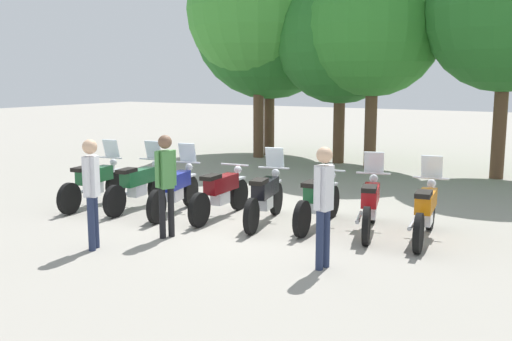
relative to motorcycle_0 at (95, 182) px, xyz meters
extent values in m
plane|color=gray|center=(3.37, 0.54, -0.52)|extent=(80.00, 80.00, 0.00)
cylinder|color=black|center=(-0.11, 0.73, -0.20)|extent=(0.19, 0.65, 0.64)
cylinder|color=black|center=(0.12, -0.81, -0.20)|extent=(0.19, 0.65, 0.64)
cube|color=silver|center=(-0.11, 0.73, 0.14)|extent=(0.17, 0.37, 0.04)
cube|color=#1E6033|center=(0.00, 0.01, 0.15)|extent=(0.40, 0.98, 0.30)
cube|color=silver|center=(0.01, -0.04, -0.12)|extent=(0.28, 0.43, 0.24)
cube|color=black|center=(0.06, -0.39, 0.34)|extent=(0.30, 0.47, 0.08)
cylinder|color=silver|center=(-0.09, 0.64, 0.12)|extent=(0.08, 0.23, 0.64)
cylinder|color=silver|center=(-0.08, 0.55, 0.45)|extent=(0.62, 0.13, 0.04)
sphere|color=silver|center=(-0.10, 0.68, 0.33)|extent=(0.18, 0.18, 0.16)
cylinder|color=silver|center=(-0.10, -0.36, -0.18)|extent=(0.17, 0.70, 0.07)
cube|color=silver|center=(-0.09, 0.61, 0.65)|extent=(0.38, 0.18, 0.39)
cylinder|color=black|center=(0.86, 1.01, -0.20)|extent=(0.19, 0.65, 0.64)
cylinder|color=black|center=(1.08, -0.52, -0.20)|extent=(0.19, 0.65, 0.64)
cube|color=silver|center=(0.86, 1.01, 0.14)|extent=(0.17, 0.37, 0.04)
cube|color=#1E6033|center=(0.96, 0.29, 0.15)|extent=(0.39, 0.98, 0.30)
cube|color=silver|center=(0.97, 0.24, -0.12)|extent=(0.28, 0.43, 0.24)
cube|color=black|center=(1.02, -0.10, 0.34)|extent=(0.30, 0.47, 0.08)
cylinder|color=silver|center=(0.87, 0.92, 0.12)|extent=(0.08, 0.23, 0.64)
cylinder|color=silver|center=(0.88, 0.83, 0.45)|extent=(0.62, 0.12, 0.04)
sphere|color=silver|center=(0.86, 0.96, 0.33)|extent=(0.18, 0.18, 0.16)
cylinder|color=silver|center=(0.85, -0.08, -0.18)|extent=(0.17, 0.70, 0.07)
cube|color=silver|center=(0.87, 0.89, 0.65)|extent=(0.38, 0.18, 0.39)
cylinder|color=black|center=(1.75, 1.03, -0.20)|extent=(0.24, 0.65, 0.64)
cylinder|color=black|center=(2.10, -0.48, -0.20)|extent=(0.24, 0.65, 0.64)
cube|color=silver|center=(1.75, 1.03, 0.14)|extent=(0.20, 0.38, 0.04)
cube|color=navy|center=(1.92, 0.32, 0.15)|extent=(0.47, 0.98, 0.30)
cube|color=silver|center=(1.93, 0.27, -0.12)|extent=(0.30, 0.44, 0.24)
cube|color=black|center=(2.01, -0.07, 0.34)|extent=(0.33, 0.48, 0.08)
cylinder|color=silver|center=(1.77, 0.94, 0.12)|extent=(0.10, 0.23, 0.64)
cylinder|color=silver|center=(1.79, 0.85, 0.45)|extent=(0.61, 0.18, 0.04)
sphere|color=silver|center=(1.76, 0.98, 0.33)|extent=(0.19, 0.19, 0.16)
cylinder|color=silver|center=(1.84, -0.06, -0.18)|extent=(0.23, 0.70, 0.07)
cube|color=silver|center=(1.78, 0.91, 0.65)|extent=(0.38, 0.21, 0.39)
cylinder|color=black|center=(2.83, 1.26, -0.20)|extent=(0.15, 0.65, 0.64)
cylinder|color=black|center=(2.95, -0.29, -0.20)|extent=(0.15, 0.65, 0.64)
cube|color=silver|center=(2.83, 1.26, 0.14)|extent=(0.15, 0.37, 0.04)
cube|color=maroon|center=(2.88, 0.54, 0.15)|extent=(0.33, 0.97, 0.30)
cube|color=silver|center=(2.89, 0.49, -0.12)|extent=(0.25, 0.42, 0.24)
cube|color=black|center=(2.92, 0.14, 0.34)|extent=(0.27, 0.46, 0.08)
cylinder|color=silver|center=(2.84, 1.17, 0.12)|extent=(0.07, 0.23, 0.64)
cylinder|color=silver|center=(2.84, 1.08, 0.45)|extent=(0.62, 0.08, 0.04)
sphere|color=silver|center=(2.83, 1.21, 0.33)|extent=(0.17, 0.17, 0.16)
cylinder|color=silver|center=(2.75, 0.18, -0.18)|extent=(0.12, 0.70, 0.07)
cylinder|color=black|center=(3.68, 1.30, -0.20)|extent=(0.24, 0.65, 0.64)
cylinder|color=black|center=(4.02, -0.21, -0.20)|extent=(0.24, 0.65, 0.64)
cube|color=silver|center=(3.68, 1.30, 0.14)|extent=(0.20, 0.38, 0.04)
cube|color=black|center=(3.84, 0.59, 0.15)|extent=(0.46, 0.98, 0.30)
cube|color=silver|center=(3.85, 0.54, -0.12)|extent=(0.30, 0.44, 0.24)
cube|color=black|center=(3.92, 0.20, 0.34)|extent=(0.33, 0.48, 0.08)
cylinder|color=silver|center=(3.70, 1.21, 0.12)|extent=(0.10, 0.23, 0.64)
cylinder|color=silver|center=(3.72, 1.12, 0.45)|extent=(0.61, 0.17, 0.04)
sphere|color=silver|center=(3.69, 1.25, 0.33)|extent=(0.19, 0.19, 0.16)
cylinder|color=silver|center=(3.76, 0.22, -0.18)|extent=(0.22, 0.70, 0.07)
cube|color=silver|center=(3.71, 1.18, 0.65)|extent=(0.38, 0.21, 0.39)
cylinder|color=black|center=(4.75, 1.60, -0.20)|extent=(0.15, 0.65, 0.64)
cylinder|color=black|center=(4.87, 0.06, -0.20)|extent=(0.15, 0.65, 0.64)
cube|color=silver|center=(4.75, 1.60, 0.14)|extent=(0.15, 0.37, 0.04)
cube|color=#1E6033|center=(4.80, 0.88, 0.15)|extent=(0.33, 0.97, 0.30)
cube|color=silver|center=(4.81, 0.83, -0.12)|extent=(0.25, 0.42, 0.24)
cube|color=black|center=(4.83, 0.48, 0.34)|extent=(0.27, 0.46, 0.08)
cylinder|color=silver|center=(4.76, 1.51, 0.12)|extent=(0.07, 0.23, 0.64)
cylinder|color=silver|center=(4.76, 1.42, 0.45)|extent=(0.62, 0.08, 0.04)
sphere|color=silver|center=(4.76, 1.55, 0.33)|extent=(0.17, 0.17, 0.16)
cylinder|color=silver|center=(4.67, 0.52, -0.18)|extent=(0.12, 0.70, 0.07)
cylinder|color=black|center=(5.56, 1.66, -0.20)|extent=(0.27, 0.64, 0.64)
cylinder|color=black|center=(5.97, 0.17, -0.20)|extent=(0.27, 0.64, 0.64)
cube|color=silver|center=(5.56, 1.66, 0.14)|extent=(0.21, 0.38, 0.04)
cube|color=red|center=(5.76, 0.97, 0.15)|extent=(0.50, 0.98, 0.30)
cube|color=silver|center=(5.77, 0.92, -0.12)|extent=(0.32, 0.44, 0.24)
cube|color=black|center=(5.86, 0.58, 0.34)|extent=(0.35, 0.49, 0.08)
cylinder|color=silver|center=(5.59, 1.58, 0.12)|extent=(0.11, 0.23, 0.64)
cylinder|color=silver|center=(5.61, 1.49, 0.45)|extent=(0.61, 0.20, 0.04)
sphere|color=silver|center=(5.58, 1.62, 0.33)|extent=(0.20, 0.20, 0.16)
cylinder|color=silver|center=(5.69, 0.59, -0.18)|extent=(0.25, 0.69, 0.07)
cube|color=silver|center=(5.59, 1.55, 0.65)|extent=(0.38, 0.22, 0.39)
cylinder|color=black|center=(6.63, 1.69, -0.20)|extent=(0.18, 0.65, 0.64)
cylinder|color=black|center=(6.83, 0.15, -0.20)|extent=(0.18, 0.65, 0.64)
cube|color=silver|center=(6.63, 1.69, 0.14)|extent=(0.17, 0.37, 0.04)
cube|color=orange|center=(6.72, 0.97, 0.15)|extent=(0.38, 0.98, 0.30)
cube|color=silver|center=(6.73, 0.92, -0.12)|extent=(0.27, 0.43, 0.24)
cube|color=black|center=(6.77, 0.57, 0.34)|extent=(0.30, 0.47, 0.08)
cylinder|color=silver|center=(6.64, 1.60, 0.12)|extent=(0.08, 0.23, 0.64)
cylinder|color=silver|center=(6.65, 1.51, 0.45)|extent=(0.62, 0.12, 0.04)
sphere|color=silver|center=(6.63, 1.64, 0.33)|extent=(0.18, 0.18, 0.16)
cylinder|color=silver|center=(6.61, 0.60, -0.18)|extent=(0.16, 0.70, 0.07)
cube|color=silver|center=(6.64, 1.57, 0.65)|extent=(0.37, 0.18, 0.39)
cylinder|color=#232D4C|center=(5.83, -1.35, -0.09)|extent=(0.13, 0.13, 0.86)
cylinder|color=#232D4C|center=(5.86, -1.18, -0.09)|extent=(0.13, 0.13, 0.86)
cube|color=silver|center=(5.85, -1.27, 0.66)|extent=(0.23, 0.25, 0.64)
cylinder|color=silver|center=(5.82, -1.43, 0.68)|extent=(0.09, 0.09, 0.61)
cylinder|color=silver|center=(5.87, -1.11, 0.68)|extent=(0.09, 0.09, 0.61)
sphere|color=#DBAD89|center=(5.85, -1.27, 1.13)|extent=(0.26, 0.26, 0.23)
cylinder|color=#232D4C|center=(2.36, -2.34, -0.09)|extent=(0.15, 0.15, 0.86)
cylinder|color=#232D4C|center=(2.29, -2.19, -0.09)|extent=(0.15, 0.15, 0.86)
cube|color=silver|center=(2.32, -2.27, 0.66)|extent=(0.27, 0.28, 0.64)
cylinder|color=silver|center=(2.39, -2.41, 0.68)|extent=(0.11, 0.11, 0.61)
cylinder|color=silver|center=(2.25, -2.12, 0.68)|extent=(0.11, 0.11, 0.61)
sphere|color=#DBAD89|center=(2.32, -2.27, 1.13)|extent=(0.31, 0.31, 0.23)
cylinder|color=black|center=(2.91, -1.05, -0.09)|extent=(0.14, 0.14, 0.86)
cylinder|color=black|center=(2.85, -1.21, -0.09)|extent=(0.14, 0.14, 0.86)
cube|color=#4C8C47|center=(2.88, -1.13, 0.66)|extent=(0.27, 0.28, 0.64)
cylinder|color=#4C8C47|center=(2.94, -0.98, 0.68)|extent=(0.10, 0.10, 0.61)
cylinder|color=#4C8C47|center=(2.82, -1.28, 0.68)|extent=(0.10, 0.10, 0.61)
sphere|color=brown|center=(2.88, -1.13, 1.13)|extent=(0.30, 0.30, 0.23)
cylinder|color=brown|center=(-0.87, 9.10, 0.86)|extent=(0.36, 0.36, 2.75)
sphere|color=#236623|center=(-0.87, 9.10, 4.09)|extent=(5.30, 5.30, 5.30)
cylinder|color=brown|center=(-0.88, 8.37, 1.11)|extent=(0.36, 0.36, 3.25)
sphere|color=#3D8E33|center=(-0.88, 8.37, 4.41)|extent=(4.79, 4.79, 4.79)
cylinder|color=brown|center=(1.99, 8.53, 0.73)|extent=(0.36, 0.36, 2.50)
sphere|color=#236623|center=(1.99, 8.53, 3.43)|extent=(4.13, 4.13, 4.13)
cylinder|color=brown|center=(3.23, 7.99, 0.85)|extent=(0.36, 0.36, 2.74)
sphere|color=#2D7A28|center=(3.23, 7.99, 3.63)|extent=(4.01, 4.01, 4.01)
cylinder|color=brown|center=(6.82, 8.04, 0.96)|extent=(0.36, 0.36, 2.95)
sphere|color=#236623|center=(6.82, 8.04, 3.93)|extent=(4.26, 4.26, 4.26)
camera|label=1|loc=(9.10, -8.62, 2.20)|focal=40.59mm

